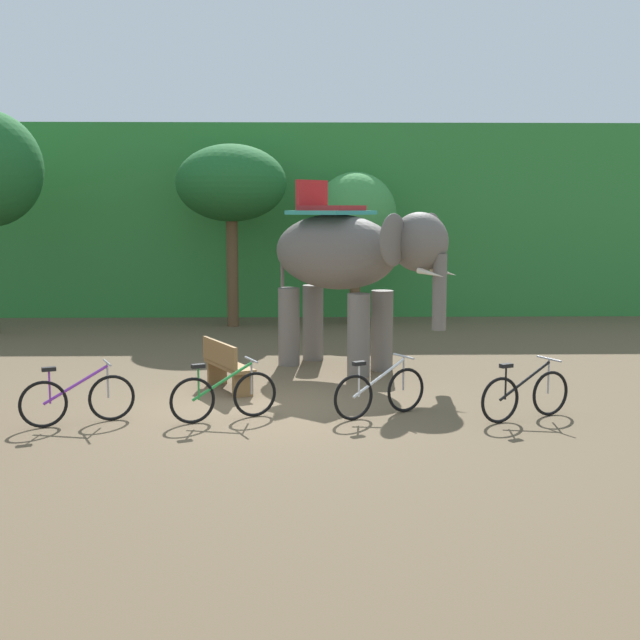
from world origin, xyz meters
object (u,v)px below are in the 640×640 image
at_px(bike_green, 224,395).
at_px(bike_black, 525,395).
at_px(elephant, 348,260).
at_px(tree_left, 231,184).
at_px(bike_white, 380,392).
at_px(bike_purple, 78,399).
at_px(tree_center_left, 355,216).
at_px(wooden_bench, 226,364).

distance_m(bike_green, bike_black, 4.62).
bearing_deg(elephant, bike_black, -58.29).
relative_size(tree_left, bike_black, 3.16).
height_order(elephant, bike_white, elephant).
xyz_separation_m(bike_purple, bike_green, (2.17, 0.20, 0.00)).
bearing_deg(elephant, tree_center_left, 85.22).
bearing_deg(wooden_bench, bike_white, -36.32).
height_order(tree_left, elephant, tree_left).
bearing_deg(tree_left, bike_white, -72.88).
bearing_deg(tree_left, bike_green, -86.16).
bearing_deg(bike_green, bike_purple, -174.81).
xyz_separation_m(tree_center_left, bike_purple, (-4.84, -10.87, -2.61)).
height_order(tree_center_left, bike_purple, tree_center_left).
relative_size(tree_left, elephant, 1.29).
bearing_deg(bike_black, elephant, 121.71).
bearing_deg(wooden_bench, bike_green, -85.75).
height_order(tree_left, bike_black, tree_left).
bearing_deg(elephant, wooden_bench, -139.78).
distance_m(tree_center_left, elephant, 6.73).
xyz_separation_m(bike_purple, wooden_bench, (2.01, 2.29, 0.09)).
relative_size(tree_center_left, wooden_bench, 2.75).
bearing_deg(wooden_bench, tree_center_left, 71.77).
distance_m(tree_left, elephant, 7.05).
distance_m(elephant, bike_purple, 6.27).
height_order(elephant, bike_purple, elephant).
bearing_deg(bike_white, tree_center_left, 88.57).
bearing_deg(bike_green, tree_left, 93.84).
height_order(tree_left, bike_green, tree_left).
distance_m(bike_white, bike_black, 2.23).
xyz_separation_m(tree_left, wooden_bench, (0.53, -8.17, -3.36)).
height_order(tree_left, bike_purple, tree_left).
height_order(tree_left, bike_white, tree_left).
distance_m(bike_white, wooden_bench, 3.18).
bearing_deg(bike_green, bike_white, 4.86).
distance_m(tree_center_left, bike_green, 11.31).
bearing_deg(bike_black, tree_center_left, 100.32).
relative_size(elephant, wooden_bench, 2.50).
bearing_deg(tree_left, bike_purple, -98.06).
bearing_deg(tree_left, tree_center_left, 6.93).
distance_m(tree_left, wooden_bench, 8.85).
relative_size(bike_black, wooden_bench, 1.02).
distance_m(tree_left, bike_purple, 11.12).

